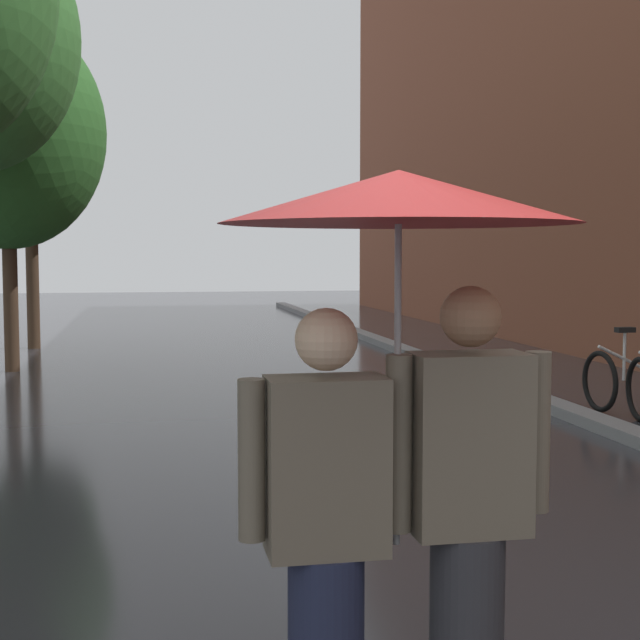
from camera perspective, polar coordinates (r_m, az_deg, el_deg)
name	(u,v)px	position (r m, az deg, el deg)	size (l,w,h in m)	color
kerb_strip	(461,371)	(13.41, 8.95, -3.25)	(0.30, 36.00, 0.12)	slate
street_tree_3	(6,132)	(14.49, -19.28, 11.17)	(2.93, 2.93, 5.36)	#473323
street_tree_4	(30,167)	(17.85, -17.93, 9.20)	(2.22, 2.22, 4.65)	#473323
parked_bicycle_6	(639,378)	(10.94, 19.62, -3.46)	(1.12, 0.76, 0.96)	black
couple_under_umbrella	(399,363)	(3.04, 5.04, -2.77)	(1.21, 1.21, 2.07)	#1E233D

